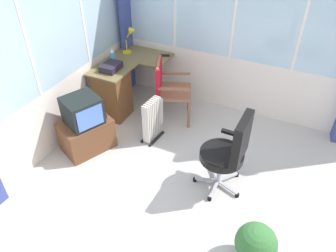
% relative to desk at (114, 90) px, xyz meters
% --- Properties ---
extents(ground, '(4.90, 5.38, 0.06)m').
position_rel_desk_xyz_m(ground, '(-1.06, -1.89, -0.43)').
color(ground, beige).
extents(north_window_panel, '(3.90, 0.07, 2.66)m').
position_rel_desk_xyz_m(north_window_panel, '(-1.06, 0.33, 0.92)').
color(north_window_panel, white).
rests_on(north_window_panel, ground).
extents(east_window_panel, '(0.07, 4.38, 2.66)m').
position_rel_desk_xyz_m(east_window_panel, '(0.92, -1.89, 0.93)').
color(east_window_panel, white).
rests_on(east_window_panel, ground).
extents(curtain_corner, '(0.31, 0.08, 2.56)m').
position_rel_desk_xyz_m(curtain_corner, '(0.79, 0.20, 0.88)').
color(curtain_corner, '#3C4990').
rests_on(curtain_corner, ground).
extents(desk, '(1.16, 0.86, 0.75)m').
position_rel_desk_xyz_m(desk, '(0.00, 0.00, 0.00)').
color(desk, olive).
rests_on(desk, ground).
extents(desk_lamp, '(0.23, 0.20, 0.39)m').
position_rel_desk_xyz_m(desk_lamp, '(0.65, 0.04, 0.60)').
color(desk_lamp, yellow).
rests_on(desk_lamp, desk).
extents(tv_remote, '(0.10, 0.16, 0.02)m').
position_rel_desk_xyz_m(tv_remote, '(0.72, -0.49, 0.36)').
color(tv_remote, black).
rests_on(tv_remote, desk).
extents(spray_bottle, '(0.06, 0.06, 0.22)m').
position_rel_desk_xyz_m(spray_bottle, '(0.22, 0.11, 0.45)').
color(spray_bottle, '#47B5D9').
rests_on(spray_bottle, desk).
extents(paper_tray, '(0.30, 0.24, 0.09)m').
position_rel_desk_xyz_m(paper_tray, '(0.00, 0.00, 0.39)').
color(paper_tray, '#27202F').
rests_on(paper_tray, desk).
extents(wooden_armchair, '(0.63, 0.63, 0.94)m').
position_rel_desk_xyz_m(wooden_armchair, '(0.21, -0.76, 0.20)').
color(wooden_armchair, '#905C41').
rests_on(wooden_armchair, ground).
extents(office_chair, '(0.60, 0.58, 1.03)m').
position_rel_desk_xyz_m(office_chair, '(-0.74, -1.99, 0.18)').
color(office_chair, '#B7B7BF').
rests_on(office_chair, ground).
extents(tv_on_stand, '(0.77, 0.67, 0.79)m').
position_rel_desk_xyz_m(tv_on_stand, '(-0.86, -0.11, -0.05)').
color(tv_on_stand, brown).
rests_on(tv_on_stand, ground).
extents(space_heater, '(0.40, 0.21, 0.62)m').
position_rel_desk_xyz_m(space_heater, '(-0.28, -0.80, -0.09)').
color(space_heater, silver).
rests_on(space_heater, ground).
extents(potted_plant, '(0.39, 0.39, 0.47)m').
position_rel_desk_xyz_m(potted_plant, '(-1.52, -2.52, -0.16)').
color(potted_plant, '#304F4A').
rests_on(potted_plant, ground).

